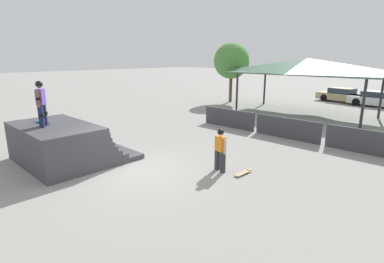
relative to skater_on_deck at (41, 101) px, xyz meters
The scene contains 11 objects.
ground_plane 4.22m from the skater_on_deck, 32.52° to the left, with size 160.00×160.00×0.00m, color gray.
quarter_pipe_ramp 1.90m from the skater_on_deck, 86.68° to the left, with size 4.00×3.87×1.53m.
skater_on_deck is the anchor object (origin of this frame).
skateboard_on_deck 1.09m from the skater_on_deck, 163.29° to the left, with size 0.86×0.30×0.09m.
bystander_walking 6.75m from the skater_on_deck, 38.64° to the left, with size 0.62×0.30×1.58m.
skateboard_on_ground 7.80m from the skater_on_deck, 36.79° to the left, with size 0.23×0.83×0.09m.
barrier_fence 11.22m from the skater_on_deck, 64.64° to the left, with size 10.84×0.12×1.05m.
pavilion_shelter 17.26m from the skater_on_deck, 82.12° to the left, with size 10.38×4.77×3.95m.
tree_beside_pavilion 18.88m from the skater_on_deck, 105.37° to the left, with size 3.16×3.16×5.26m.
parked_car_tan 25.41m from the skater_on_deck, 84.49° to the left, with size 4.66×2.37×1.27m.
parked_car_white 25.14m from the skater_on_deck, 77.70° to the left, with size 4.29×2.04×1.27m.
Camera 1 is at (8.66, -5.80, 4.05)m, focal length 28.00 mm.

